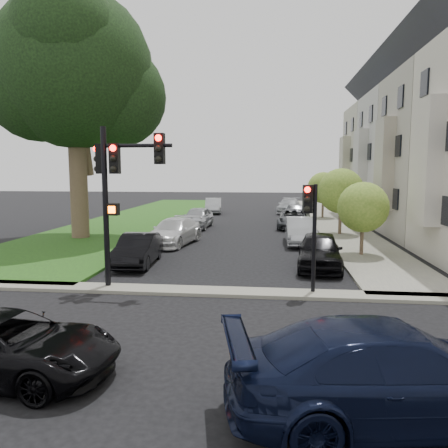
# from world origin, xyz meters

# --- Properties ---
(ground) EXTENTS (140.00, 140.00, 0.00)m
(ground) POSITION_xyz_m (0.00, 0.00, 0.00)
(ground) COLOR black
(ground) RESTS_ON ground
(grass_strip) EXTENTS (8.00, 44.00, 0.12)m
(grass_strip) POSITION_xyz_m (-9.00, 24.00, 0.06)
(grass_strip) COLOR #1F3C17
(grass_strip) RESTS_ON ground
(sidewalk_right) EXTENTS (3.50, 44.00, 0.12)m
(sidewalk_right) POSITION_xyz_m (6.75, 24.00, 0.06)
(sidewalk_right) COLOR slate
(sidewalk_right) RESTS_ON ground
(sidewalk_cross) EXTENTS (60.00, 1.00, 0.12)m
(sidewalk_cross) POSITION_xyz_m (0.00, 2.00, 0.06)
(sidewalk_cross) COLOR slate
(sidewalk_cross) RESTS_ON ground
(house_c) EXTENTS (7.70, 7.55, 15.97)m
(house_c) POSITION_xyz_m (12.45, 23.00, 6.93)
(house_c) COLOR silver
(house_c) RESTS_ON ground
(house_d) EXTENTS (7.70, 7.55, 15.97)m
(house_d) POSITION_xyz_m (12.45, 30.50, 6.93)
(house_d) COLOR tan
(house_d) RESTS_ON ground
(eucalyptus) EXTENTS (10.22, 9.28, 14.49)m
(eucalyptus) POSITION_xyz_m (-9.65, 12.73, 9.89)
(eucalyptus) COLOR #503A2F
(eucalyptus) RESTS_ON ground
(small_tree_a) EXTENTS (2.40, 2.40, 3.60)m
(small_tree_a) POSITION_xyz_m (6.20, 8.99, 2.40)
(small_tree_a) COLOR #503A2F
(small_tree_a) RESTS_ON ground
(small_tree_b) EXTENTS (2.85, 2.85, 4.27)m
(small_tree_b) POSITION_xyz_m (6.20, 15.89, 2.84)
(small_tree_b) COLOR #503A2F
(small_tree_b) RESTS_ON ground
(small_tree_c) EXTENTS (2.66, 2.66, 3.99)m
(small_tree_c) POSITION_xyz_m (6.20, 25.65, 2.66)
(small_tree_c) COLOR #503A2F
(small_tree_c) RESTS_ON ground
(traffic_signal_main) EXTENTS (2.74, 0.71, 5.61)m
(traffic_signal_main) POSITION_xyz_m (-3.36, 2.24, 3.87)
(traffic_signal_main) COLOR black
(traffic_signal_main) RESTS_ON ground
(traffic_signal_secondary) EXTENTS (0.49, 0.39, 3.69)m
(traffic_signal_secondary) POSITION_xyz_m (3.18, 2.19, 2.58)
(traffic_signal_secondary) COLOR black
(traffic_signal_secondary) RESTS_ON ground
(car_cross_near) EXTENTS (4.78, 2.46, 1.29)m
(car_cross_near) POSITION_xyz_m (-3.41, -4.39, 0.65)
(car_cross_near) COLOR black
(car_cross_near) RESTS_ON ground
(car_cross_far) EXTENTS (5.99, 3.35, 1.64)m
(car_cross_far) POSITION_xyz_m (3.97, -5.11, 0.82)
(car_cross_far) COLOR black
(car_cross_far) RESTS_ON ground
(car_parked_0) EXTENTS (2.16, 4.61, 1.53)m
(car_parked_0) POSITION_xyz_m (3.93, 6.26, 0.76)
(car_parked_0) COLOR black
(car_parked_0) RESTS_ON ground
(car_parked_1) EXTENTS (1.58, 4.54, 1.50)m
(car_parked_1) POSITION_xyz_m (3.52, 12.39, 0.75)
(car_parked_1) COLOR #999BA0
(car_parked_1) RESTS_ON ground
(car_parked_2) EXTENTS (2.63, 5.03, 1.35)m
(car_parked_2) POSITION_xyz_m (3.49, 19.31, 0.68)
(car_parked_2) COLOR #3F4247
(car_parked_2) RESTS_ON ground
(car_parked_3) EXTENTS (2.02, 4.14, 1.36)m
(car_parked_3) POSITION_xyz_m (3.94, 24.83, 0.68)
(car_parked_3) COLOR #999BA0
(car_parked_3) RESTS_ON ground
(car_parked_4) EXTENTS (2.64, 5.19, 1.44)m
(car_parked_4) POSITION_xyz_m (3.53, 30.34, 0.72)
(car_parked_4) COLOR #999BA0
(car_parked_4) RESTS_ON ground
(car_parked_5) EXTENTS (1.70, 4.24, 1.37)m
(car_parked_5) POSITION_xyz_m (-3.92, 6.04, 0.69)
(car_parked_5) COLOR black
(car_parked_5) RESTS_ON ground
(car_parked_6) EXTENTS (2.83, 5.27, 1.45)m
(car_parked_6) POSITION_xyz_m (-3.55, 11.45, 0.73)
(car_parked_6) COLOR silver
(car_parked_6) RESTS_ON ground
(car_parked_7) EXTENTS (1.97, 4.50, 1.51)m
(car_parked_7) POSITION_xyz_m (-3.43, 18.58, 0.75)
(car_parked_7) COLOR #999BA0
(car_parked_7) RESTS_ON ground
(car_parked_9) EXTENTS (2.03, 4.51, 1.44)m
(car_parked_9) POSITION_xyz_m (-3.78, 29.59, 0.72)
(car_parked_9) COLOR #999BA0
(car_parked_9) RESTS_ON ground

